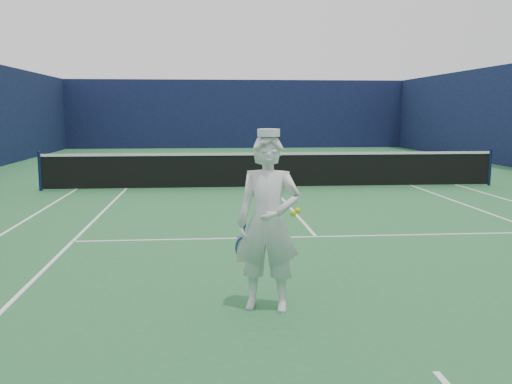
{
  "coord_description": "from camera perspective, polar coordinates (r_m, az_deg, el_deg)",
  "views": [
    {
      "loc": [
        -1.89,
        -15.92,
        2.15
      ],
      "look_at": [
        -1.22,
        -8.4,
        1.08
      ],
      "focal_mm": 40.0,
      "sensor_mm": 36.0,
      "label": 1
    }
  ],
  "objects": [
    {
      "name": "ground",
      "position": [
        16.17,
        1.67,
        0.4
      ],
      "size": [
        80.0,
        80.0,
        0.0
      ],
      "primitive_type": "plane",
      "color": "#266435",
      "rests_on": "ground"
    },
    {
      "name": "tennis_player",
      "position": [
        6.17,
        1.23,
        -3.08
      ],
      "size": [
        0.79,
        0.66,
        1.97
      ],
      "rotation": [
        0.0,
        0.0,
        -0.26
      ],
      "color": "white",
      "rests_on": "ground"
    },
    {
      "name": "tennis_net",
      "position": [
        16.11,
        1.68,
        2.36
      ],
      "size": [
        12.88,
        0.09,
        1.07
      ],
      "color": "#141E4C",
      "rests_on": "ground"
    },
    {
      "name": "court_markings",
      "position": [
        16.17,
        1.67,
        0.42
      ],
      "size": [
        11.03,
        23.83,
        0.01
      ],
      "color": "white",
      "rests_on": "ground"
    },
    {
      "name": "windscreen_fence",
      "position": [
        16.03,
        1.7,
        7.51
      ],
      "size": [
        20.12,
        36.12,
        4.0
      ],
      "color": "#0E1436",
      "rests_on": "ground"
    }
  ]
}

